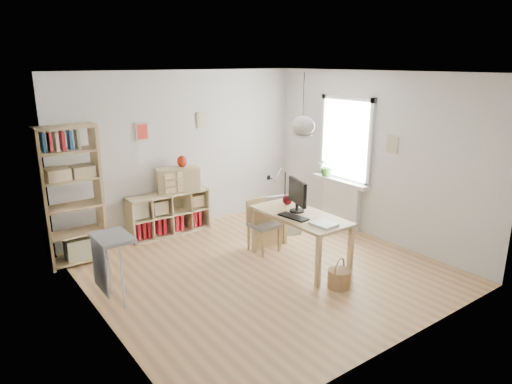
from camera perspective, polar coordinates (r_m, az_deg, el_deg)
ground at (r=6.56m, az=0.85°, el=-9.59°), size 4.50×4.50×0.00m
room_shell at (r=6.20m, az=5.88°, el=8.22°), size 4.50×4.50×4.50m
window_unit at (r=7.96m, az=11.21°, el=6.46°), size 0.07×1.16×1.46m
radiator at (r=8.21m, az=10.61°, el=-1.50°), size 0.10×0.80×0.80m
windowsill at (r=8.05m, az=10.52°, el=1.35°), size 0.22×1.20×0.06m
desk at (r=6.52m, az=5.54°, el=-3.56°), size 0.70×1.50×0.75m
cube_shelf at (r=7.89m, az=-11.07°, el=-3.03°), size 1.40×0.38×0.72m
tall_bookshelf at (r=6.92m, az=-22.17°, el=0.19°), size 0.80×0.38×2.00m
side_table at (r=5.72m, az=-18.02°, el=-7.09°), size 0.40×0.55×0.85m
chair at (r=7.03m, az=0.70°, el=-3.75°), size 0.41×0.41×0.80m
wicker_basket at (r=6.11m, az=10.35°, el=-10.52°), size 0.30×0.30×0.41m
storage_chest at (r=7.86m, az=3.19°, el=-3.63°), size 0.71×0.76×0.59m
monitor at (r=6.53m, az=5.19°, el=-0.22°), size 0.22×0.53×0.47m
keyboard at (r=6.34m, az=4.69°, el=-3.12°), size 0.23×0.47×0.02m
task_lamp at (r=6.88m, az=2.59°, el=1.17°), size 0.44×0.16×0.47m
yarn_ball at (r=6.89m, az=3.96°, el=-1.01°), size 0.14×0.14×0.14m
paper_tray at (r=6.10m, az=8.44°, el=-3.98°), size 0.28×0.34×0.03m
drawer_chest at (r=7.76m, az=-9.75°, el=1.54°), size 0.77×0.50×0.40m
red_vase at (r=7.73m, az=-9.23°, el=3.79°), size 0.16×0.16×0.20m
potted_plant at (r=8.21m, az=8.84°, el=3.22°), size 0.38×0.35×0.36m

